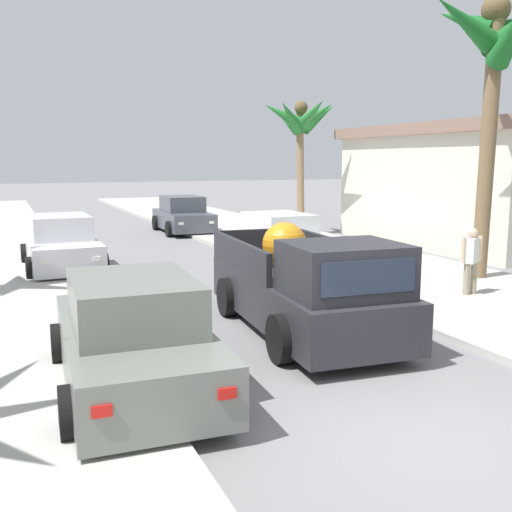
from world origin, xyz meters
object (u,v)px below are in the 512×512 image
at_px(pickup_truck, 306,288).
at_px(car_right_near, 133,338).
at_px(car_right_mid, 61,245).
at_px(car_left_mid, 183,216).
at_px(palm_tree_right_back, 493,50).
at_px(pedestrian, 471,258).
at_px(car_left_near, 278,241).
at_px(palm_tree_right_mid, 302,121).

xyz_separation_m(pickup_truck, car_right_near, (-3.34, -1.42, -0.09)).
relative_size(pickup_truck, car_right_near, 1.24).
bearing_deg(pickup_truck, car_right_mid, 112.72).
distance_m(car_right_near, car_left_mid, 17.62).
relative_size(car_right_mid, palm_tree_right_back, 0.62).
bearing_deg(pedestrian, car_left_near, 110.66).
bearing_deg(pickup_truck, palm_tree_right_mid, 62.84).
distance_m(car_left_near, car_right_near, 9.71).
bearing_deg(car_left_mid, palm_tree_right_mid, -35.51).
bearing_deg(palm_tree_right_mid, car_right_near, -125.08).
relative_size(car_left_near, palm_tree_right_mid, 0.79).
bearing_deg(car_right_near, palm_tree_right_back, 21.10).
distance_m(car_left_mid, car_right_mid, 9.14).
relative_size(pickup_truck, palm_tree_right_mid, 0.98).
xyz_separation_m(palm_tree_right_mid, pedestrian, (-1.81, -11.49, -3.65)).
xyz_separation_m(car_left_near, palm_tree_right_back, (3.67, -4.14, 4.91)).
height_order(car_right_near, palm_tree_right_back, palm_tree_right_back).
height_order(car_right_mid, palm_tree_right_mid, palm_tree_right_mid).
height_order(car_right_near, palm_tree_right_mid, palm_tree_right_mid).
bearing_deg(pickup_truck, car_left_mid, 81.76).
bearing_deg(car_left_near, pickup_truck, -111.09).
relative_size(car_right_near, pedestrian, 2.72).
height_order(palm_tree_right_mid, palm_tree_right_back, palm_tree_right_back).
height_order(pickup_truck, palm_tree_right_back, palm_tree_right_back).
bearing_deg(car_right_near, car_left_mid, 71.64).
bearing_deg(car_left_mid, car_right_mid, -127.71).
bearing_deg(car_right_near, pedestrian, 16.23).
bearing_deg(car_left_mid, pickup_truck, -98.24).
xyz_separation_m(pickup_truck, car_left_near, (2.46, 6.37, -0.09)).
bearing_deg(car_right_mid, car_left_mid, 52.29).
bearing_deg(car_left_mid, pedestrian, -80.89).
distance_m(car_left_near, pedestrian, 5.88).
height_order(car_left_mid, car_right_mid, same).
distance_m(car_left_mid, pedestrian, 14.62).
xyz_separation_m(pickup_truck, pedestrian, (4.53, 0.87, 0.11)).
bearing_deg(palm_tree_right_back, car_right_near, -158.90).
height_order(car_right_near, car_left_mid, same).
xyz_separation_m(car_left_near, car_right_mid, (-5.83, 1.70, 0.00)).
xyz_separation_m(pickup_truck, palm_tree_right_mid, (6.34, 12.35, 3.76)).
xyz_separation_m(car_right_near, pedestrian, (7.87, 2.29, 0.20)).
distance_m(pickup_truck, car_right_mid, 8.74).
height_order(car_left_mid, palm_tree_right_back, palm_tree_right_back).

